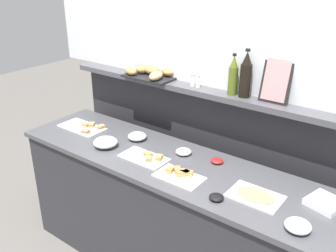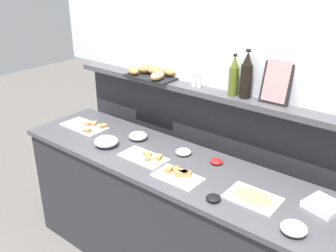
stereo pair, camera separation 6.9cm
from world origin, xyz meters
name	(u,v)px [view 1 (the left image)]	position (x,y,z in m)	size (l,w,h in m)	color
ground_plane	(209,227)	(0.00, 0.60, 0.00)	(12.00, 12.00, 0.00)	slate
buffet_counter	(168,218)	(0.00, 0.00, 0.47)	(2.32, 0.62, 0.93)	#2D2D33
back_ledge_unit	(206,163)	(0.00, 0.49, 0.69)	(2.41, 0.22, 1.32)	#2D2D33
sandwich_platter_rear	(84,127)	(-0.84, 0.02, 0.94)	(0.37, 0.20, 0.04)	white
sandwich_platter_side	(146,157)	(-0.13, -0.07, 0.94)	(0.32, 0.17, 0.04)	white
sandwich_platter_front	(180,175)	(0.18, -0.12, 0.94)	(0.30, 0.17, 0.04)	white
cold_cuts_platter	(255,196)	(0.64, -0.05, 0.94)	(0.29, 0.20, 0.02)	silver
glass_bowl_large	(106,143)	(-0.47, -0.11, 0.96)	(0.17, 0.17, 0.07)	silver
glass_bowl_medium	(298,226)	(0.93, -0.18, 0.96)	(0.13, 0.13, 0.05)	silver
glass_bowl_small	(137,136)	(-0.37, 0.11, 0.96)	(0.14, 0.14, 0.06)	silver
condiment_bowl_dark	(216,197)	(0.48, -0.20, 0.95)	(0.08, 0.08, 0.03)	black
condiment_bowl_red	(217,161)	(0.27, 0.16, 0.95)	(0.08, 0.08, 0.03)	red
condiment_bowl_teal	(184,152)	(0.03, 0.13, 0.95)	(0.11, 0.11, 0.04)	silver
napkin_stack	(325,203)	(0.97, 0.11, 0.95)	(0.17, 0.17, 0.03)	white
wine_bottle_dark	(246,76)	(0.31, 0.42, 1.46)	(0.08, 0.08, 0.32)	black
olive_oil_bottle	(233,77)	(0.22, 0.42, 1.44)	(0.06, 0.06, 0.28)	#56661E
salt_shaker	(193,80)	(-0.09, 0.41, 1.36)	(0.03, 0.03, 0.09)	white
pepper_shaker	(198,82)	(-0.05, 0.41, 1.36)	(0.03, 0.03, 0.09)	white
bread_basket	(153,73)	(-0.46, 0.42, 1.36)	(0.42, 0.30, 0.08)	black
framed_picture	(276,80)	(0.50, 0.45, 1.46)	(0.19, 0.08, 0.28)	black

